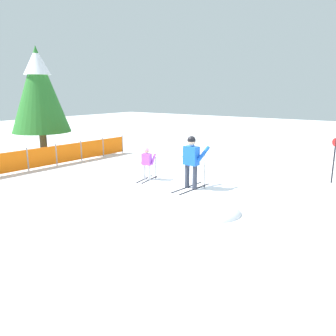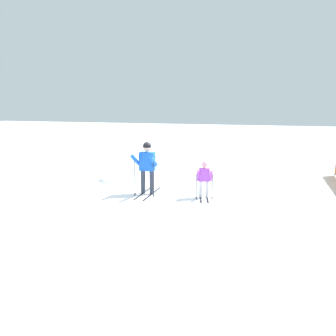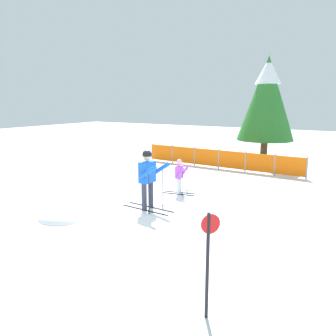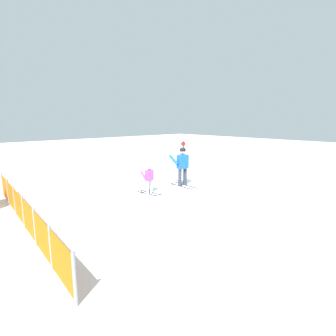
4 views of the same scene
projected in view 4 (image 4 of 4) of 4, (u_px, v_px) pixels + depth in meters
ground_plane at (179, 185)px, 11.68m from camera, size 60.00×60.00×0.00m
skier_adult at (182, 163)px, 11.41m from camera, size 1.63×0.75×1.70m
skier_child at (149, 177)px, 10.25m from camera, size 1.12×0.55×1.17m
safety_fence at (24, 212)px, 6.92m from camera, size 7.63×0.49×0.92m
trail_marker at (184, 151)px, 16.23m from camera, size 0.20×0.23×1.56m
snow_mound at (235, 185)px, 11.65m from camera, size 1.25×1.07×0.50m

